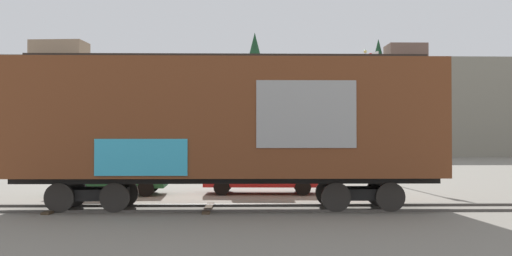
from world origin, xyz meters
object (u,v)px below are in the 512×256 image
object	(u,v)px
freight_car	(227,121)
parked_car_red	(261,173)
flagpole	(368,94)
parked_car_green	(111,175)

from	to	relation	value
freight_car	parked_car_red	size ratio (longest dim) A/B	2.83
freight_car	flagpole	distance (m)	15.41
parked_car_green	parked_car_red	world-z (taller)	parked_car_red
parked_car_red	freight_car	bearing A→B (deg)	-104.75
flagpole	parked_car_green	xyz separation A→B (m)	(-12.54, -8.48, -3.99)
freight_car	parked_car_green	bearing A→B (deg)	135.52
flagpole	freight_car	bearing A→B (deg)	-120.39
parked_car_green	parked_car_red	bearing A→B (deg)	3.06
flagpole	parked_car_green	bearing A→B (deg)	-145.93
freight_car	flagpole	bearing A→B (deg)	59.61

